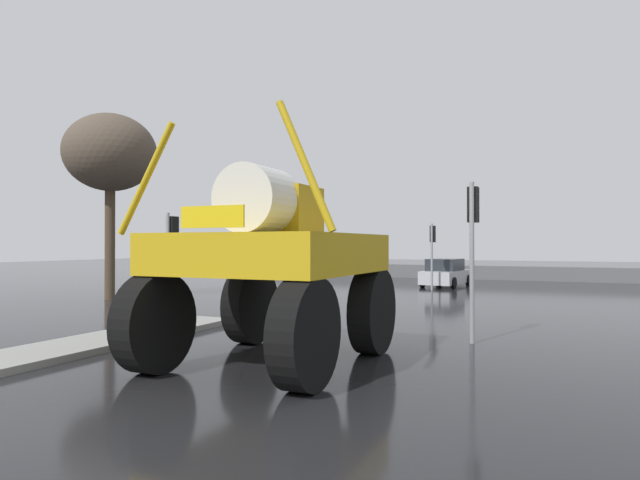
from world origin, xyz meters
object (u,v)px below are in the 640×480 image
traffic_signal_far_left (432,242)px  bare_tree_left (110,154)px  oversize_sprayer (272,265)px  traffic_signal_near_right (473,226)px  traffic_signal_near_left (171,242)px  sedan_ahead (446,273)px

traffic_signal_far_left → bare_tree_left: (-11.23, -10.39, 3.66)m
oversize_sprayer → bare_tree_left: (-12.21, 7.91, 4.19)m
oversize_sprayer → bare_tree_left: bare_tree_left is taller
traffic_signal_near_right → traffic_signal_far_left: 15.01m
traffic_signal_near_left → traffic_signal_near_right: traffic_signal_near_right is taller
oversize_sprayer → traffic_signal_near_left: bearing=55.3°
sedan_ahead → traffic_signal_near_right: traffic_signal_near_right is taller
traffic_signal_near_right → bare_tree_left: (-15.45, 4.01, 3.35)m
oversize_sprayer → traffic_signal_near_left: size_ratio=1.57×
bare_tree_left → traffic_signal_near_right: bearing=-14.5°
oversize_sprayer → bare_tree_left: bearing=56.8°
sedan_ahead → traffic_signal_far_left: size_ratio=1.27×
traffic_signal_near_left → traffic_signal_far_left: traffic_signal_far_left is taller
sedan_ahead → traffic_signal_near_left: traffic_signal_near_left is taller
traffic_signal_near_right → oversize_sprayer: bearing=-129.7°
bare_tree_left → traffic_signal_far_left: bearing=42.8°
traffic_signal_near_left → sedan_ahead: bearing=74.1°
traffic_signal_near_right → sedan_ahead: bearing=103.5°
sedan_ahead → traffic_signal_far_left: bearing=-176.5°
traffic_signal_far_left → oversize_sprayer: bearing=-86.9°
traffic_signal_near_left → traffic_signal_near_right: bearing=-0.1°
traffic_signal_far_left → bare_tree_left: size_ratio=0.43×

